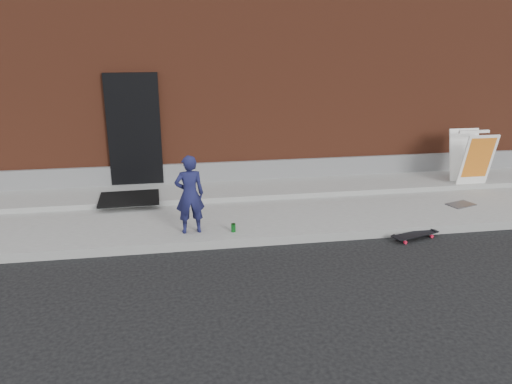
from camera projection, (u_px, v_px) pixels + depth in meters
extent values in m
plane|color=black|center=(292.00, 244.00, 8.08)|extent=(80.00, 80.00, 0.00)
cube|color=gray|center=(274.00, 209.00, 9.47)|extent=(20.00, 3.00, 0.15)
cube|color=gray|center=(266.00, 188.00, 10.27)|extent=(20.00, 1.20, 0.10)
cube|color=brown|center=(237.00, 61.00, 13.89)|extent=(20.00, 8.00, 5.00)
cube|color=slate|center=(261.00, 170.00, 10.73)|extent=(20.00, 0.10, 0.40)
cube|color=black|center=(134.00, 130.00, 10.03)|extent=(1.05, 0.12, 2.25)
imported|color=#181A45|center=(190.00, 195.00, 7.99)|extent=(0.50, 0.35, 1.29)
cylinder|color=red|center=(424.00, 233.00, 8.47)|extent=(0.06, 0.05, 0.06)
cylinder|color=red|center=(432.00, 236.00, 8.32)|extent=(0.06, 0.05, 0.06)
cylinder|color=red|center=(398.00, 238.00, 8.24)|extent=(0.06, 0.05, 0.06)
cylinder|color=red|center=(405.00, 242.00, 8.08)|extent=(0.06, 0.05, 0.06)
cube|color=#A6A6AB|center=(428.00, 232.00, 8.38)|extent=(0.10, 0.19, 0.02)
cube|color=#A6A6AB|center=(402.00, 238.00, 8.15)|extent=(0.10, 0.19, 0.02)
cube|color=black|center=(415.00, 234.00, 8.26)|extent=(0.85, 0.44, 0.02)
cube|color=white|center=(477.00, 160.00, 10.14)|extent=(0.66, 0.30, 1.08)
cube|color=white|center=(464.00, 155.00, 10.60)|extent=(0.66, 0.30, 1.08)
cube|color=gold|center=(478.00, 163.00, 10.13)|extent=(0.55, 0.23, 0.86)
cube|color=white|center=(474.00, 132.00, 10.21)|extent=(0.66, 0.06, 0.06)
cylinder|color=#177625|center=(233.00, 228.00, 8.17)|extent=(0.08, 0.08, 0.14)
cube|color=black|center=(129.00, 198.00, 9.46)|extent=(1.14, 0.94, 0.03)
cube|color=#505155|center=(461.00, 204.00, 9.46)|extent=(0.58, 0.47, 0.02)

